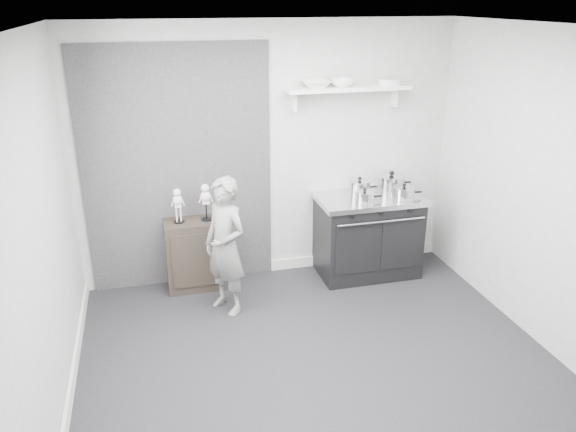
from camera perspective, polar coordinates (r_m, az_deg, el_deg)
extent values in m
plane|color=black|center=(4.92, 3.09, -14.66)|extent=(4.00, 4.00, 0.00)
cube|color=#A4A4A2|center=(5.92, -1.90, 6.30)|extent=(4.00, 0.02, 2.70)
cube|color=#A4A4A2|center=(2.80, 15.03, -12.88)|extent=(4.00, 0.02, 2.70)
cube|color=#A4A4A2|center=(4.15, -23.90, -2.35)|extent=(0.02, 3.60, 2.70)
cube|color=#A4A4A2|center=(5.21, 24.90, 2.15)|extent=(0.02, 3.60, 2.70)
cube|color=silver|center=(3.98, 3.90, 18.60)|extent=(4.00, 3.60, 0.02)
cube|color=black|center=(5.81, -11.07, 4.59)|extent=(1.90, 0.02, 2.50)
cube|color=silver|center=(6.63, 6.76, -4.04)|extent=(2.00, 0.03, 0.12)
cube|color=silver|center=(4.78, -21.27, -16.65)|extent=(0.03, 3.60, 0.12)
cube|color=white|center=(5.88, 6.13, 12.77)|extent=(1.30, 0.26, 0.04)
cube|color=white|center=(5.80, 0.63, 11.57)|extent=(0.03, 0.12, 0.20)
cube|color=white|center=(6.18, 10.75, 11.81)|extent=(0.03, 0.12, 0.20)
cube|color=black|center=(6.23, 8.05, -2.13)|extent=(1.06, 0.64, 0.85)
cube|color=silver|center=(6.07, 8.26, 1.78)|extent=(1.13, 0.68, 0.05)
cube|color=black|center=(5.86, 6.91, -3.40)|extent=(0.45, 0.02, 0.55)
cube|color=black|center=(6.06, 11.42, -2.85)|extent=(0.45, 0.02, 0.55)
cylinder|color=silver|center=(5.81, 9.50, -0.58)|extent=(0.96, 0.02, 0.02)
cylinder|color=black|center=(5.68, 6.54, -0.04)|extent=(0.04, 0.03, 0.04)
cylinder|color=black|center=(5.80, 9.49, 0.25)|extent=(0.04, 0.03, 0.04)
cylinder|color=black|center=(5.93, 12.31, 0.53)|extent=(0.04, 0.03, 0.04)
cube|color=black|center=(5.96, -9.49, -3.87)|extent=(0.58, 0.34, 0.75)
imported|color=slate|center=(5.36, -6.36, -3.09)|extent=(0.55, 0.59, 1.36)
cylinder|color=silver|center=(6.09, 7.26, 2.85)|extent=(0.23, 0.23, 0.14)
cylinder|color=silver|center=(6.06, 7.29, 3.53)|extent=(0.24, 0.24, 0.02)
sphere|color=black|center=(6.05, 7.31, 3.79)|extent=(0.04, 0.04, 0.04)
cylinder|color=black|center=(6.14, 8.60, 2.95)|extent=(0.10, 0.02, 0.02)
cylinder|color=silver|center=(6.25, 10.43, 3.26)|extent=(0.29, 0.29, 0.16)
cylinder|color=silver|center=(6.23, 10.48, 4.00)|extent=(0.30, 0.30, 0.02)
sphere|color=black|center=(6.22, 10.50, 4.30)|extent=(0.05, 0.05, 0.05)
cylinder|color=black|center=(6.33, 11.96, 3.37)|extent=(0.10, 0.02, 0.02)
cylinder|color=silver|center=(6.04, 11.68, 2.28)|extent=(0.23, 0.23, 0.11)
cylinder|color=silver|center=(6.02, 11.72, 2.83)|extent=(0.23, 0.23, 0.02)
sphere|color=black|center=(6.01, 11.74, 3.08)|extent=(0.04, 0.04, 0.04)
cylinder|color=black|center=(6.11, 12.97, 2.38)|extent=(0.10, 0.02, 0.02)
cylinder|color=silver|center=(5.86, 7.77, 1.89)|extent=(0.20, 0.20, 0.10)
cylinder|color=silver|center=(5.84, 7.80, 2.43)|extent=(0.20, 0.20, 0.02)
sphere|color=black|center=(5.83, 7.81, 2.66)|extent=(0.04, 0.04, 0.04)
cylinder|color=black|center=(5.91, 9.01, 1.99)|extent=(0.10, 0.02, 0.02)
imported|color=white|center=(5.76, 2.88, 13.25)|extent=(0.29, 0.29, 0.07)
imported|color=white|center=(5.85, 5.51, 13.32)|extent=(0.24, 0.24, 0.08)
cylinder|color=silver|center=(6.04, 10.25, 13.27)|extent=(0.24, 0.24, 0.06)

